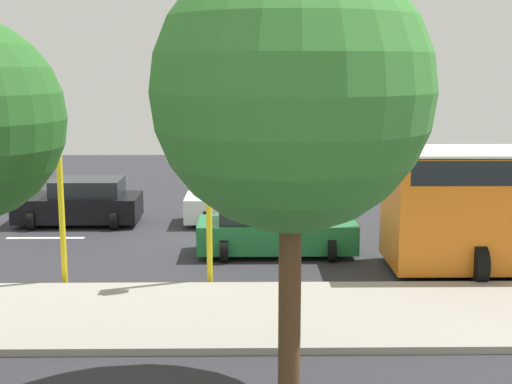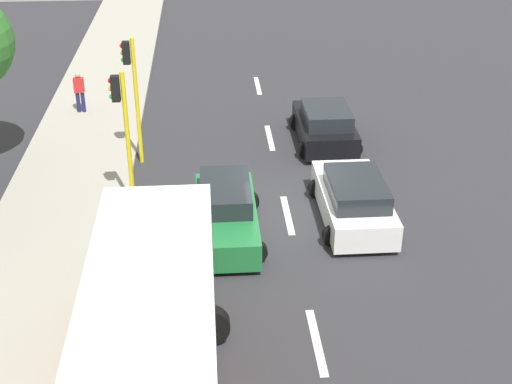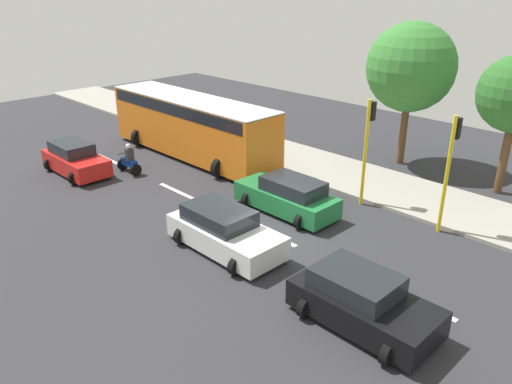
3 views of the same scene
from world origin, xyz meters
The scene contains 11 objects.
ground_plane centered at (0.00, 0.00, -0.05)m, with size 40.00×60.00×0.10m, color #2D2D33.
sidewalk centered at (7.00, 0.00, 0.07)m, with size 4.00×60.00×0.15m, color #9E998E.
lane_stripe_north centered at (0.00, -6.00, 0.01)m, with size 0.20×2.40×0.01m, color white.
lane_stripe_mid centered at (0.00, 0.00, 0.01)m, with size 0.20×2.40×0.01m, color white.
lane_stripe_south centered at (0.00, 6.00, 0.01)m, with size 0.20×2.40×0.01m, color white.
car_black centered at (-2.00, -5.33, 0.71)m, with size 2.36×4.04×1.52m.
car_white centered at (-1.94, 0.46, 0.71)m, with size 2.31×4.41×1.52m.
car_green centered at (1.93, 0.97, 0.71)m, with size 2.16×4.41×1.52m.
traffic_light_corner centered at (4.85, -0.69, 2.93)m, with size 0.49×0.24×4.50m.
traffic_light_midblock centered at (4.85, -4.20, 2.93)m, with size 0.49×0.24×4.50m.
street_tree_south centered at (10.56, 0.88, 4.89)m, with size 4.31×4.31×7.07m.
Camera 1 is at (21.36, 0.20, 5.33)m, focal length 49.92 mm.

